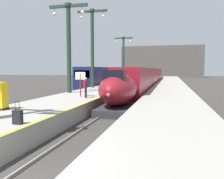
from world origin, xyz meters
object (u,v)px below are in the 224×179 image
object	(u,v)px
station_column_mid	(69,39)
passenger_mid_platform	(86,86)
departure_info_board	(80,79)
station_column_distant	(123,54)
rolling_suitcase	(18,117)
regional_train_adjacent	(113,75)
ticket_machine_yellow	(0,97)
station_column_far	(92,41)
highspeed_train_main	(147,78)

from	to	relation	value
station_column_mid	passenger_mid_platform	distance (m)	6.51
departure_info_board	station_column_distant	bearing A→B (deg)	94.38
passenger_mid_platform	rolling_suitcase	bearing A→B (deg)	-86.99
rolling_suitcase	station_column_mid	bearing A→B (deg)	105.21
regional_train_adjacent	station_column_mid	size ratio (longest dim) A/B	4.14
ticket_machine_yellow	station_column_distant	bearing A→B (deg)	90.52
station_column_mid	station_column_distant	world-z (taller)	station_column_distant
station_column_far	passenger_mid_platform	bearing A→B (deg)	-74.14
ticket_machine_yellow	departure_info_board	xyz separation A→B (m)	(2.04, 7.41, 0.77)
station_column_far	passenger_mid_platform	size ratio (longest dim) A/B	5.95
station_column_mid	departure_info_board	distance (m)	5.41
station_column_mid	passenger_mid_platform	xyz separation A→B (m)	(3.13, -3.70, -4.35)
highspeed_train_main	departure_info_board	world-z (taller)	highspeed_train_main
station_column_distant	rolling_suitcase	xyz separation A→B (m)	(3.63, -41.49, -5.31)
highspeed_train_main	station_column_far	world-z (taller)	station_column_far
station_column_distant	departure_info_board	xyz separation A→B (m)	(2.39, -31.12, -4.11)
highspeed_train_main	station_column_distant	distance (m)	10.57
regional_train_adjacent	ticket_machine_yellow	xyz separation A→B (m)	(2.55, -37.68, -0.34)
station_column_distant	departure_info_board	size ratio (longest dim) A/B	4.41
station_column_mid	rolling_suitcase	size ratio (longest dim) A/B	8.99
ticket_machine_yellow	departure_info_board	size ratio (longest dim) A/B	0.75
passenger_mid_platform	departure_info_board	size ratio (longest dim) A/B	0.80
departure_info_board	rolling_suitcase	bearing A→B (deg)	-83.14
station_column_mid	departure_info_board	size ratio (longest dim) A/B	4.17
regional_train_adjacent	station_column_far	distance (m)	20.68
departure_info_board	station_column_far	bearing A→B (deg)	103.04
station_column_distant	ticket_machine_yellow	xyz separation A→B (m)	(0.35, -38.53, -4.87)
passenger_mid_platform	rolling_suitcase	distance (m)	9.70
departure_info_board	highspeed_train_main	bearing A→B (deg)	81.57
station_column_distant	ticket_machine_yellow	world-z (taller)	station_column_distant
station_column_far	departure_info_board	world-z (taller)	station_column_far
station_column_mid	station_column_far	distance (m)	7.33
highspeed_train_main	passenger_mid_platform	bearing A→B (deg)	-96.48
highspeed_train_main	station_column_far	distance (m)	15.51
station_column_distant	passenger_mid_platform	distance (m)	32.32
station_column_distant	passenger_mid_platform	xyz separation A→B (m)	(3.13, -31.83, -4.62)
highspeed_train_main	station_column_far	bearing A→B (deg)	-113.74
regional_train_adjacent	passenger_mid_platform	world-z (taller)	regional_train_adjacent
highspeed_train_main	ticket_machine_yellow	world-z (taller)	highspeed_train_main
rolling_suitcase	passenger_mid_platform	bearing A→B (deg)	93.01
rolling_suitcase	ticket_machine_yellow	size ratio (longest dim) A/B	0.61
passenger_mid_platform	departure_info_board	bearing A→B (deg)	136.18
highspeed_train_main	passenger_mid_platform	xyz separation A→B (m)	(-2.77, -24.43, 0.08)
station_column_distant	rolling_suitcase	size ratio (longest dim) A/B	9.52
highspeed_train_main	passenger_mid_platform	distance (m)	24.58
station_column_mid	station_column_far	xyz separation A→B (m)	(0.00, 7.31, 0.64)
station_column_distant	departure_info_board	bearing A→B (deg)	-85.62
station_column_distant	station_column_mid	bearing A→B (deg)	-90.00
highspeed_train_main	station_column_distant	world-z (taller)	station_column_distant
rolling_suitcase	regional_train_adjacent	bearing A→B (deg)	98.17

